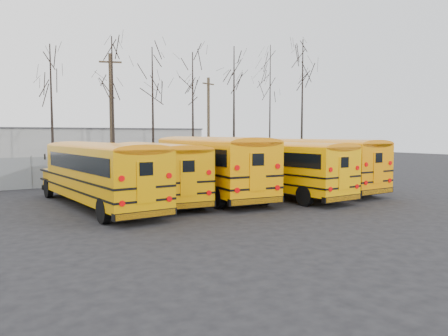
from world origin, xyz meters
TOP-DOWN VIEW (x-y plane):
  - ground at (0.00, 0.00)m, footprint 120.00×120.00m
  - fence at (0.00, 12.00)m, footprint 40.00×0.04m
  - distant_building at (2.00, 32.00)m, footprint 22.00×8.00m
  - bus_a at (-6.39, 2.46)m, footprint 3.26×11.26m
  - bus_b at (-3.28, 3.36)m, footprint 3.60×11.03m
  - bus_c at (-0.23, 3.11)m, footprint 3.94×12.20m
  - bus_d at (3.00, 1.47)m, footprint 3.23×11.15m
  - bus_e at (6.39, 2.39)m, footprint 3.10×11.55m
  - utility_pole_left at (-1.71, 15.59)m, footprint 1.64×0.71m
  - utility_pole_right at (8.81, 18.96)m, footprint 1.52×0.63m
  - tree_2 at (-6.20, 14.72)m, footprint 0.26×0.26m
  - tree_3 at (-1.74, 15.08)m, footprint 0.26×0.26m
  - tree_4 at (1.48, 15.07)m, footprint 0.26×0.26m
  - tree_5 at (5.23, 15.37)m, footprint 0.26×0.26m
  - tree_6 at (10.32, 16.81)m, footprint 0.26×0.26m
  - tree_7 at (13.64, 15.62)m, footprint 0.26×0.26m
  - tree_8 at (17.95, 15.92)m, footprint 0.26×0.26m

SIDE VIEW (x-z plane):
  - ground at x=0.00m, z-range 0.00..0.00m
  - fence at x=0.00m, z-range 0.00..2.00m
  - bus_b at x=-3.28m, z-range 0.26..3.29m
  - bus_d at x=3.00m, z-range 0.26..3.35m
  - bus_a at x=-6.39m, z-range 0.27..3.38m
  - bus_e at x=6.39m, z-range 0.27..3.48m
  - bus_c at x=-0.23m, z-range 0.29..3.65m
  - distant_building at x=2.00m, z-range 0.00..4.00m
  - utility_pole_right at x=8.81m, z-range 0.12..8.95m
  - tree_2 at x=-6.20m, z-range 0.00..9.67m
  - utility_pole_left at x=-1.71m, z-range 0.13..9.70m
  - tree_4 at x=1.48m, z-range 0.00..10.30m
  - tree_5 at x=5.23m, z-range 0.00..10.33m
  - tree_3 at x=-1.74m, z-range 0.00..10.78m
  - tree_6 at x=10.32m, z-range 0.00..11.57m
  - tree_7 at x=13.64m, z-range 0.00..11.84m
  - tree_8 at x=17.95m, z-range 0.00..12.91m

